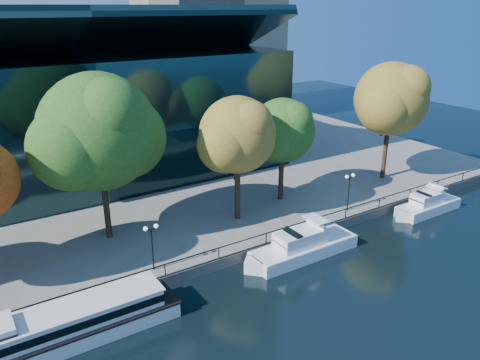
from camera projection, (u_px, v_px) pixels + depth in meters
ground at (239, 286)px, 38.00m from camera, size 160.00×160.00×0.00m
promenade at (101, 162)px, 66.44m from camera, size 90.00×67.08×1.00m
railing at (219, 248)px, 39.87m from camera, size 88.20×0.08×0.99m
convention_building at (74, 116)px, 57.99m from camera, size 50.00×24.57×21.43m
tour_boat at (66, 325)px, 31.32m from camera, size 15.99×3.57×3.03m
cruiser_near at (300, 246)px, 41.99m from camera, size 11.63×2.99×3.37m
cruiser_far at (426, 205)px, 51.01m from camera, size 9.10×2.52×2.97m
tree_2 at (101, 134)px, 40.39m from camera, size 12.84×10.53×15.28m
tree_3 at (239, 136)px, 44.74m from camera, size 9.31×7.64×12.48m
tree_4 at (284, 132)px, 49.79m from camera, size 8.60×7.05×11.32m
tree_5 at (392, 100)px, 55.55m from camera, size 10.89×8.93×14.29m
lamp_1 at (151, 237)px, 37.37m from camera, size 1.26×0.36×4.03m
lamp_2 at (349, 184)px, 48.50m from camera, size 1.26×0.36×4.03m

